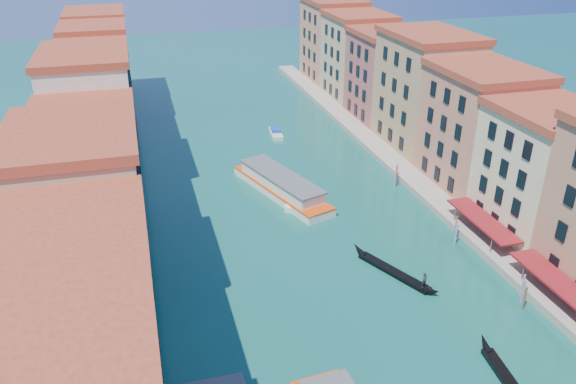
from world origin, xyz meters
The scene contains 10 objects.
left_bank_palazzos centered at (-26.00, 64.68, 9.71)m, with size 12.80×128.40×21.00m.
right_bank_palazzos centered at (30.00, 65.00, 9.75)m, with size 12.80×128.40×21.00m.
quay centered at (22.00, 65.00, 0.50)m, with size 4.00×140.00×1.00m, color gray.
restaurant_awnings centered at (22.19, 23.00, 2.99)m, with size 3.20×44.55×3.12m.
mooring_poles_right centered at (19.10, 28.80, 1.30)m, with size 1.44×54.24×3.20m.
vaporetto_far centered at (0.59, 59.38, 1.41)m, with size 11.22×21.53×3.14m.
gondola_fore centered at (7.91, 34.88, 0.45)m, with size 6.62×12.68×2.70m.
gondola_far centered at (4.45, 57.38, 0.34)m, with size 3.06×11.50×1.64m.
motorboat_mid centered at (2.34, 56.37, 0.64)m, with size 5.73×8.18×1.64m.
motorboat_far centered at (6.25, 84.64, 0.52)m, with size 2.68×6.59×1.33m.
Camera 1 is at (-19.23, -15.43, 38.25)m, focal length 35.00 mm.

